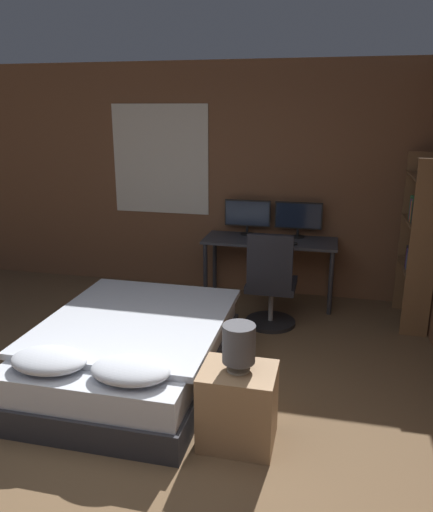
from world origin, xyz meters
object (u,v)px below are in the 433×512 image
(bed, at_px, (132,350))
(monitor_left, at_px, (247,215))
(monitor_right, at_px, (298,217))
(office_chair, at_px, (271,289))
(bookshelf, at_px, (419,234))
(computer_mouse, at_px, (294,244))
(bedside_lamp, at_px, (239,344))
(nightstand, at_px, (238,406))
(desk, at_px, (270,248))
(keyboard, at_px, (268,243))

(bed, xyz_separation_m, monitor_left, (0.59, 2.16, 0.74))
(monitor_right, bearing_deg, monitor_left, 180.00)
(bed, distance_m, office_chair, 1.63)
(bookshelf, bearing_deg, computer_mouse, 174.06)
(bedside_lamp, distance_m, office_chair, 1.93)
(monitor_right, relative_size, bookshelf, 0.31)
(computer_mouse, bearing_deg, nightstand, -93.67)
(monitor_left, bearing_deg, bed, -105.27)
(bedside_lamp, height_order, computer_mouse, bedside_lamp)
(monitor_left, bearing_deg, bookshelf, -14.97)
(desk, distance_m, keyboard, 0.21)
(keyboard, distance_m, computer_mouse, 0.29)
(bed, height_order, bookshelf, bookshelf)
(computer_mouse, bearing_deg, desk, 148.39)
(monitor_right, distance_m, office_chair, 1.07)
(bedside_lamp, bearing_deg, bookshelf, 58.71)
(nightstand, xyz_separation_m, bedside_lamp, (0.00, -0.00, 0.46))
(desk, bearing_deg, computer_mouse, -31.61)
(bedside_lamp, distance_m, monitor_left, 2.83)
(bookshelf, bearing_deg, nightstand, -121.29)
(bookshelf, bearing_deg, bedside_lamp, -121.29)
(monitor_right, bearing_deg, nightstand, -93.34)
(computer_mouse, height_order, office_chair, office_chair)
(nightstand, relative_size, keyboard, 1.36)
(desk, relative_size, computer_mouse, 21.46)
(bedside_lamp, distance_m, desk, 2.61)
(bed, distance_m, keyboard, 2.07)
(monitor_left, relative_size, keyboard, 1.35)
(nightstand, bearing_deg, keyboard, 93.14)
(desk, xyz_separation_m, keyboard, (0.00, -0.18, 0.11))
(bed, relative_size, desk, 1.33)
(monitor_left, bearing_deg, keyboard, -50.52)
(nightstand, relative_size, monitor_left, 1.01)
(nightstand, bearing_deg, desk, 92.92)
(desk, relative_size, keyboard, 3.78)
(monitor_left, relative_size, bookshelf, 0.31)
(desk, relative_size, bookshelf, 0.86)
(bed, relative_size, bookshelf, 1.14)
(bed, height_order, bedside_lamp, bedside_lamp)
(bedside_lamp, relative_size, computer_mouse, 4.56)
(monitor_right, distance_m, computer_mouse, 0.42)
(monitor_left, bearing_deg, monitor_right, 0.00)
(bed, height_order, nightstand, bed)
(bedside_lamp, distance_m, computer_mouse, 2.43)
(keyboard, bearing_deg, desk, 90.00)
(nightstand, bearing_deg, monitor_right, 86.66)
(bedside_lamp, xyz_separation_m, desk, (-0.13, 2.60, -0.08))
(bedside_lamp, height_order, monitor_left, monitor_left)
(desk, bearing_deg, keyboard, -90.00)
(nightstand, xyz_separation_m, office_chair, (-0.03, 1.90, 0.14))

